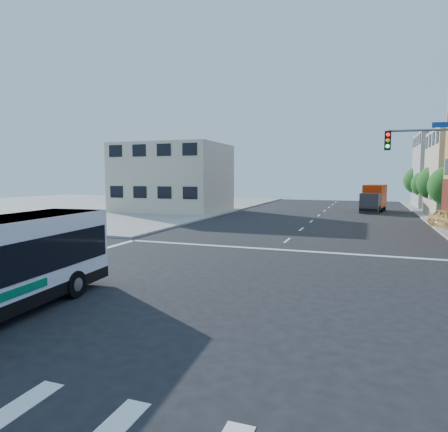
% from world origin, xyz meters
% --- Properties ---
extents(ground, '(120.00, 120.00, 0.00)m').
position_xyz_m(ground, '(0.00, 0.00, 0.00)').
color(ground, black).
rests_on(ground, ground).
extents(sidewalk_nw, '(50.00, 50.00, 0.15)m').
position_xyz_m(sidewalk_nw, '(-35.00, 35.00, 0.07)').
color(sidewalk_nw, gray).
rests_on(sidewalk_nw, ground).
extents(building_west, '(12.06, 10.06, 8.00)m').
position_xyz_m(building_west, '(-17.02, 29.98, 4.01)').
color(building_west, beige).
rests_on(building_west, ground).
extents(street_tree_b, '(3.80, 3.80, 5.79)m').
position_xyz_m(street_tree_b, '(11.90, 35.92, 3.75)').
color(street_tree_b, '#3D2516').
rests_on(street_tree_b, ground).
extents(street_tree_c, '(3.40, 3.40, 5.29)m').
position_xyz_m(street_tree_c, '(11.90, 43.92, 3.46)').
color(street_tree_c, '#3D2516').
rests_on(street_tree_c, ground).
extents(street_tree_d, '(4.00, 4.00, 6.03)m').
position_xyz_m(street_tree_d, '(11.90, 51.92, 3.88)').
color(street_tree_d, '#3D2516').
rests_on(street_tree_d, ground).
extents(box_truck, '(3.16, 7.34, 3.20)m').
position_xyz_m(box_truck, '(5.60, 37.93, 1.55)').
color(box_truck, '#2A292F').
rests_on(box_truck, ground).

